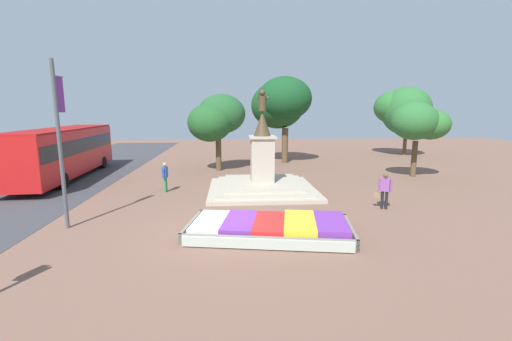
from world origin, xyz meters
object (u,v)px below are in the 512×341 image
flower_planter (272,228)px  statue_monument (262,177)px  pedestrian_with_handbag (384,189)px  banner_pole (60,142)px  pedestrian_near_planter (165,175)px  city_bus (64,150)px

flower_planter → statue_monument: bearing=87.7°
pedestrian_with_handbag → banner_pole: bearing=-173.2°
banner_pole → pedestrian_near_planter: bearing=64.8°
flower_planter → city_bus: bearing=137.2°
pedestrian_near_planter → city_bus: bearing=148.9°
statue_monument → pedestrian_with_handbag: bearing=-36.8°
banner_pole → city_bus: 10.97m
city_bus → pedestrian_near_planter: city_bus is taller
banner_pole → city_bus: bearing=114.7°
city_bus → pedestrian_with_handbag: 19.44m
flower_planter → city_bus: city_bus is taller
pedestrian_with_handbag → pedestrian_near_planter: bearing=158.9°
city_bus → pedestrian_near_planter: size_ratio=7.32×
pedestrian_near_planter → pedestrian_with_handbag: bearing=-21.1°
flower_planter → pedestrian_near_planter: bearing=125.8°
flower_planter → statue_monument: size_ratio=1.07×
statue_monument → pedestrian_near_planter: 5.24m
banner_pole → flower_planter: bearing=-10.0°
city_bus → pedestrian_with_handbag: (17.54, -8.34, -0.95)m
banner_pole → pedestrian_near_planter: 6.57m
banner_pole → city_bus: (-4.55, 9.89, -1.38)m
pedestrian_with_handbag → statue_monument: bearing=143.2°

